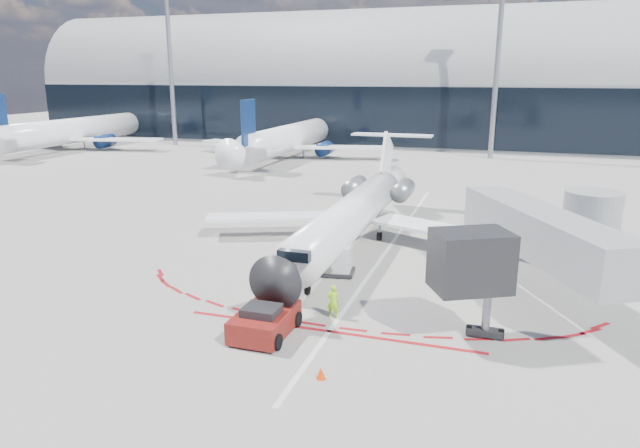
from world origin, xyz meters
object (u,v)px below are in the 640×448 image
(pushback_tug, at_px, (265,321))
(regional_jet, at_px, (355,211))
(ramp_worker, at_px, (333,301))
(uld_container, at_px, (338,260))

(pushback_tug, bearing_deg, regional_jet, 89.21)
(regional_jet, relative_size, ramp_worker, 16.46)
(ramp_worker, bearing_deg, pushback_tug, 26.03)
(regional_jet, height_order, pushback_tug, regional_jet)
(pushback_tug, distance_m, ramp_worker, 3.63)
(uld_container, bearing_deg, regional_jet, 87.77)
(regional_jet, xyz_separation_m, uld_container, (0.65, -6.43, -1.41))
(uld_container, bearing_deg, ramp_worker, -83.82)
(pushback_tug, distance_m, uld_container, 8.67)
(pushback_tug, bearing_deg, ramp_worker, 49.24)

